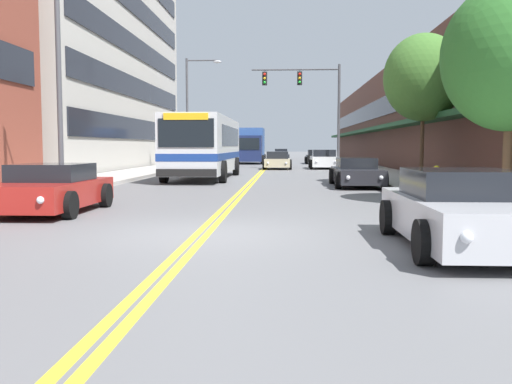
{
  "coord_description": "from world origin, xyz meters",
  "views": [
    {
      "loc": [
        1.56,
        -10.52,
        1.64
      ],
      "look_at": [
        0.31,
        13.13,
        -0.28
      ],
      "focal_mm": 40.0,
      "sensor_mm": 36.0,
      "label": 1
    }
  ],
  "objects_px": {
    "car_red_parked_left_mid": "(50,189)",
    "car_silver_parked_right_foreground": "(463,211)",
    "car_champagne_parked_left_near": "(203,161)",
    "street_lamp_left_near": "(65,29)",
    "car_charcoal_parked_right_end": "(356,173)",
    "car_beige_moving_second": "(277,161)",
    "street_lamp_left_far": "(192,103)",
    "city_bus": "(205,144)",
    "car_slate_blue_moving_lead": "(281,155)",
    "street_tree_right_near": "(511,57)",
    "box_truck": "(250,146)",
    "street_tree_right_mid": "(423,78)",
    "car_black_parked_right_mid": "(316,157)",
    "car_white_parked_right_far": "(324,160)",
    "fire_hydrant": "(436,181)",
    "traffic_signal_mast": "(310,95)"
  },
  "relations": [
    {
      "from": "city_bus",
      "to": "car_slate_blue_moving_lead",
      "type": "distance_m",
      "value": 40.52
    },
    {
      "from": "street_lamp_left_near",
      "to": "fire_hydrant",
      "type": "bearing_deg",
      "value": -0.97
    },
    {
      "from": "car_beige_moving_second",
      "to": "street_lamp_left_near",
      "type": "distance_m",
      "value": 24.85
    },
    {
      "from": "car_champagne_parked_left_near",
      "to": "car_beige_moving_second",
      "type": "bearing_deg",
      "value": -3.42
    },
    {
      "from": "car_silver_parked_right_foreground",
      "to": "car_beige_moving_second",
      "type": "xyz_separation_m",
      "value": [
        -3.47,
        31.45,
        -0.01
      ]
    },
    {
      "from": "car_white_parked_right_far",
      "to": "traffic_signal_mast",
      "type": "height_order",
      "value": "traffic_signal_mast"
    },
    {
      "from": "street_lamp_left_far",
      "to": "car_red_parked_left_mid",
      "type": "bearing_deg",
      "value": -88.49
    },
    {
      "from": "city_bus",
      "to": "traffic_signal_mast",
      "type": "distance_m",
      "value": 12.91
    },
    {
      "from": "city_bus",
      "to": "car_slate_blue_moving_lead",
      "type": "relative_size",
      "value": 2.59
    },
    {
      "from": "car_beige_moving_second",
      "to": "box_truck",
      "type": "distance_m",
      "value": 13.03
    },
    {
      "from": "box_truck",
      "to": "street_lamp_left_far",
      "type": "bearing_deg",
      "value": -102.58
    },
    {
      "from": "car_slate_blue_moving_lead",
      "to": "street_tree_right_mid",
      "type": "bearing_deg",
      "value": -82.0
    },
    {
      "from": "car_charcoal_parked_right_end",
      "to": "street_tree_right_near",
      "type": "height_order",
      "value": "street_tree_right_near"
    },
    {
      "from": "car_black_parked_right_mid",
      "to": "box_truck",
      "type": "xyz_separation_m",
      "value": [
        -6.21,
        0.15,
        1.07
      ]
    },
    {
      "from": "car_black_parked_right_mid",
      "to": "street_tree_right_mid",
      "type": "xyz_separation_m",
      "value": [
        2.89,
        -28.88,
        3.88
      ]
    },
    {
      "from": "car_champagne_parked_left_near",
      "to": "car_charcoal_parked_right_end",
      "type": "xyz_separation_m",
      "value": [
        8.86,
        -17.65,
        -0.03
      ]
    },
    {
      "from": "box_truck",
      "to": "city_bus",
      "type": "bearing_deg",
      "value": -91.71
    },
    {
      "from": "car_beige_moving_second",
      "to": "street_tree_right_near",
      "type": "height_order",
      "value": "street_tree_right_near"
    },
    {
      "from": "car_red_parked_left_mid",
      "to": "box_truck",
      "type": "relative_size",
      "value": 0.65
    },
    {
      "from": "car_charcoal_parked_right_end",
      "to": "street_tree_right_near",
      "type": "relative_size",
      "value": 0.84
    },
    {
      "from": "car_white_parked_right_far",
      "to": "car_beige_moving_second",
      "type": "relative_size",
      "value": 1.01
    },
    {
      "from": "car_black_parked_right_mid",
      "to": "box_truck",
      "type": "relative_size",
      "value": 0.67
    },
    {
      "from": "car_white_parked_right_far",
      "to": "street_tree_right_mid",
      "type": "relative_size",
      "value": 0.71
    },
    {
      "from": "car_slate_blue_moving_lead",
      "to": "fire_hydrant",
      "type": "bearing_deg",
      "value": -84.57
    },
    {
      "from": "car_silver_parked_right_foreground",
      "to": "car_beige_moving_second",
      "type": "distance_m",
      "value": 31.64
    },
    {
      "from": "street_tree_right_near",
      "to": "car_white_parked_right_far",
      "type": "bearing_deg",
      "value": 97.22
    },
    {
      "from": "car_silver_parked_right_foreground",
      "to": "fire_hydrant",
      "type": "bearing_deg",
      "value": 78.64
    },
    {
      "from": "traffic_signal_mast",
      "to": "street_lamp_left_near",
      "type": "distance_m",
      "value": 24.34
    },
    {
      "from": "car_beige_moving_second",
      "to": "city_bus",
      "type": "bearing_deg",
      "value": -106.56
    },
    {
      "from": "city_bus",
      "to": "street_tree_right_mid",
      "type": "xyz_separation_m",
      "value": [
        9.84,
        -4.54,
        2.76
      ]
    },
    {
      "from": "street_tree_right_near",
      "to": "city_bus",
      "type": "bearing_deg",
      "value": 127.6
    },
    {
      "from": "car_white_parked_right_far",
      "to": "street_lamp_left_near",
      "type": "bearing_deg",
      "value": -110.98
    },
    {
      "from": "car_charcoal_parked_right_end",
      "to": "street_lamp_left_far",
      "type": "xyz_separation_m",
      "value": [
        -9.38,
        16.08,
        4.04
      ]
    },
    {
      "from": "car_white_parked_right_far",
      "to": "traffic_signal_mast",
      "type": "bearing_deg",
      "value": -125.44
    },
    {
      "from": "car_champagne_parked_left_near",
      "to": "car_white_parked_right_far",
      "type": "relative_size",
      "value": 1.0
    },
    {
      "from": "car_champagne_parked_left_near",
      "to": "street_lamp_left_near",
      "type": "xyz_separation_m",
      "value": [
        -0.63,
        -23.99,
        4.56
      ]
    },
    {
      "from": "traffic_signal_mast",
      "to": "car_red_parked_left_mid",
      "type": "bearing_deg",
      "value": -105.95
    },
    {
      "from": "car_silver_parked_right_foreground",
      "to": "street_lamp_left_near",
      "type": "relative_size",
      "value": 0.52
    },
    {
      "from": "car_champagne_parked_left_near",
      "to": "car_red_parked_left_mid",
      "type": "height_order",
      "value": "car_champagne_parked_left_near"
    },
    {
      "from": "city_bus",
      "to": "street_lamp_left_far",
      "type": "relative_size",
      "value": 1.43
    },
    {
      "from": "car_slate_blue_moving_lead",
      "to": "traffic_signal_mast",
      "type": "xyz_separation_m",
      "value": [
        2.26,
        -29.32,
        4.55
      ]
    },
    {
      "from": "car_red_parked_left_mid",
      "to": "car_silver_parked_right_foreground",
      "type": "xyz_separation_m",
      "value": [
        8.69,
        -4.47,
        0.02
      ]
    },
    {
      "from": "box_truck",
      "to": "fire_hydrant",
      "type": "distance_m",
      "value": 37.38
    },
    {
      "from": "car_champagne_parked_left_near",
      "to": "car_beige_moving_second",
      "type": "height_order",
      "value": "car_beige_moving_second"
    },
    {
      "from": "car_slate_blue_moving_lead",
      "to": "car_charcoal_parked_right_end",
      "type": "bearing_deg",
      "value": -85.68
    },
    {
      "from": "car_red_parked_left_mid",
      "to": "car_charcoal_parked_right_end",
      "type": "bearing_deg",
      "value": 47.98
    },
    {
      "from": "car_black_parked_right_mid",
      "to": "fire_hydrant",
      "type": "height_order",
      "value": "car_black_parked_right_mid"
    },
    {
      "from": "car_charcoal_parked_right_end",
      "to": "fire_hydrant",
      "type": "relative_size",
      "value": 5.43
    },
    {
      "from": "car_beige_moving_second",
      "to": "street_lamp_left_near",
      "type": "bearing_deg",
      "value": -104.24
    },
    {
      "from": "car_slate_blue_moving_lead",
      "to": "street_tree_right_mid",
      "type": "relative_size",
      "value": 0.69
    }
  ]
}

